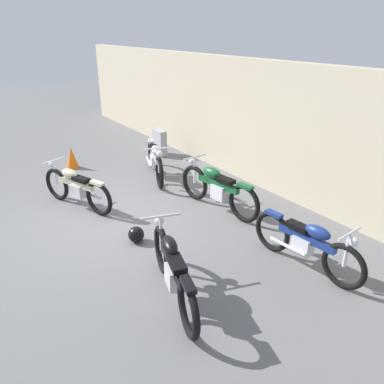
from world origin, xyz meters
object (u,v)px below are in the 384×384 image
Objects in this scene: stone_marker at (159,143)px; motorcycle_blue at (307,243)px; traffic_cone at (72,158)px; motorcycle_silver at (155,160)px; helmet at (136,235)px; motorcycle_black at (173,270)px; motorcycle_green at (217,188)px; motorcycle_cream at (76,187)px.

stone_marker is 6.18m from motorcycle_blue.
motorcycle_silver is at bearing 38.21° from traffic_cone.
traffic_cone is (-4.31, 0.32, 0.14)m from helmet.
motorcycle_black is at bearing -8.67° from helmet.
motorcycle_green is (3.75, -0.83, 0.10)m from stone_marker.
motorcycle_cream is at bearing -56.42° from stone_marker.
traffic_cone is at bearing 11.47° from motorcycle_black.
helmet is at bearing -145.01° from motorcycle_blue.
motorcycle_silver is (-2.47, 1.76, 0.32)m from helmet.
motorcycle_black is (5.91, -0.56, 0.17)m from traffic_cone.
stone_marker is 3.84m from motorcycle_green.
helmet is 2.77m from motorcycle_blue.
motorcycle_cream is at bearing 18.66° from motorcycle_black.
traffic_cone is 0.27× the size of motorcycle_silver.
stone_marker is 1.31× the size of traffic_cone.
helmet is at bearing 90.13° from motorcycle_green.
motorcycle_blue is at bearing 21.25° from motorcycle_silver.
stone_marker is at bearing 82.40° from traffic_cone.
motorcycle_black reaches higher than traffic_cone.
stone_marker reaches higher than traffic_cone.
motorcycle_cream is 3.53m from motorcycle_black.
traffic_cone is 4.38m from motorcycle_green.
helmet is 0.14× the size of motorcycle_silver.
stone_marker is 4.84m from helmet.
motorcycle_black is (1.60, -0.24, 0.31)m from helmet.
motorcycle_blue is at bearing -173.08° from motorcycle_cream.
helmet is 0.14× the size of motorcycle_blue.
stone_marker is at bearing -11.23° from motorcycle_black.
motorcycle_green reaches higher than motorcycle_black.
motorcycle_black reaches higher than helmet.
traffic_cone is 5.94m from motorcycle_black.
helmet is 0.50× the size of traffic_cone.
motorcycle_black reaches higher than motorcycle_cream.
motorcycle_silver reaches higher than motorcycle_green.
stone_marker is 0.36× the size of motorcycle_silver.
helmet is 1.65m from motorcycle_black.
motorcycle_blue is at bearing 169.39° from motorcycle_green.
motorcycle_silver is 2.24m from motorcycle_green.
stone_marker is 0.36× the size of motorcycle_black.
motorcycle_blue reaches higher than traffic_cone.
motorcycle_black is at bearing -5.46° from traffic_cone.
motorcycle_black is at bearing 123.46° from motorcycle_green.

